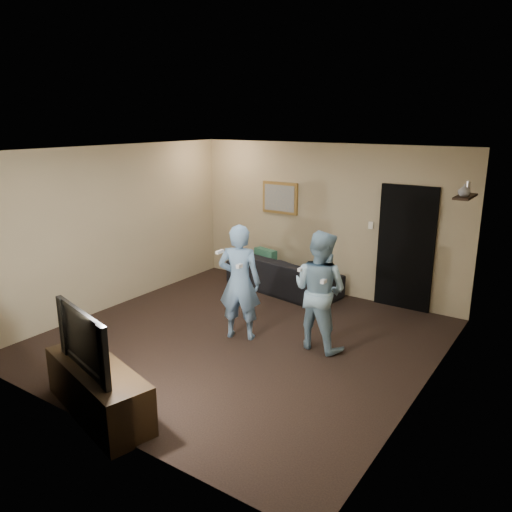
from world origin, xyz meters
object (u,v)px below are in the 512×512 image
Objects in this scene: tv_console at (98,390)px; television at (93,337)px; sofa at (283,274)px; wii_player_left at (240,282)px; wii_player_right at (320,290)px.

television is (0.00, 0.00, 0.60)m from tv_console.
television is at bearing 0.00° from tv_console.
sofa is 2.17m from wii_player_left.
sofa is at bearing 110.06° from tv_console.
sofa is 1.87× the size of television.
wii_player_left is at bearing 101.84° from tv_console.
sofa is at bearing 104.32° from wii_player_left.
tv_console is 3.00m from wii_player_right.
wii_player_right is at bearing 18.37° from wii_player_left.
wii_player_right is (1.18, 2.70, 0.55)m from tv_console.
sofa is 1.29× the size of wii_player_left.
wii_player_left is at bearing 113.62° from sofa.
wii_player_right reaches higher than sofa.
wii_player_right reaches higher than tv_console.
wii_player_right is at bearing 81.32° from television.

